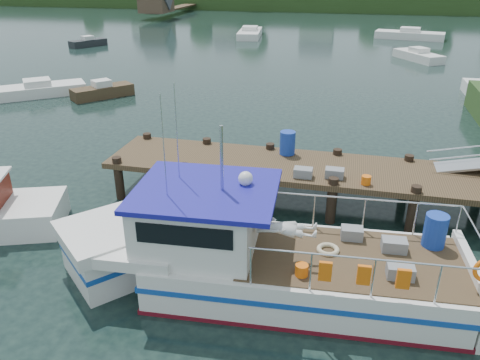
% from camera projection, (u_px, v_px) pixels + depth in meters
% --- Properties ---
extents(ground_plane, '(160.00, 160.00, 0.00)m').
position_uv_depth(ground_plane, '(276.00, 198.00, 17.00)').
color(ground_plane, black).
extents(lobster_boat, '(11.07, 3.82, 5.25)m').
position_uv_depth(lobster_boat, '(252.00, 257.00, 11.94)').
color(lobster_boat, silver).
rests_on(lobster_boat, ground).
extents(moored_rowboat, '(3.42, 3.77, 1.11)m').
position_uv_depth(moored_rowboat, '(102.00, 91.00, 29.72)').
color(moored_rowboat, '#433320').
rests_on(moored_rowboat, ground).
extents(moored_far, '(7.76, 3.83, 1.26)m').
position_uv_depth(moored_far, '(409.00, 35.00, 52.93)').
color(moored_far, silver).
rests_on(moored_far, ground).
extents(moored_a, '(5.66, 5.16, 1.06)m').
position_uv_depth(moored_a, '(38.00, 90.00, 30.10)').
color(moored_a, silver).
rests_on(moored_a, ground).
extents(moored_b, '(4.18, 5.17, 1.12)m').
position_uv_depth(moored_b, '(418.00, 56.00, 41.17)').
color(moored_b, silver).
rests_on(moored_b, ground).
extents(moored_d, '(3.28, 7.34, 1.21)m').
position_uv_depth(moored_d, '(250.00, 33.00, 54.42)').
color(moored_d, silver).
rests_on(moored_d, ground).
extents(moored_e, '(2.97, 3.92, 1.04)m').
position_uv_depth(moored_e, '(88.00, 42.00, 48.26)').
color(moored_e, black).
rests_on(moored_e, ground).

